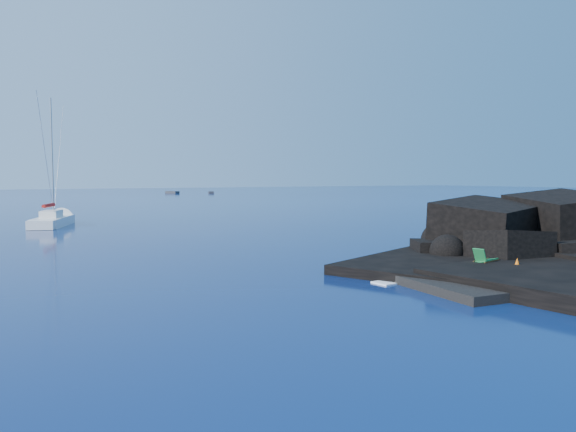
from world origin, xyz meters
The scene contains 11 objects.
ground centered at (0.00, 0.00, 0.00)m, with size 400.00×400.00×0.00m, color #040E3E.
headland centered at (13.00, 3.00, 0.00)m, with size 24.00×24.00×3.60m, color black, non-canonical shape.
beach centered at (4.50, 0.50, 0.00)m, with size 8.50×6.00×0.70m, color black.
surf_foam centered at (5.00, 5.00, 0.00)m, with size 10.00×8.00×0.06m, color white, non-canonical shape.
sailboat centered at (-7.91, 38.52, 0.00)m, with size 2.28×10.89×11.42m, color white, non-canonical shape.
deck_chair centered at (5.32, 2.03, 0.85)m, with size 1.44×0.63×0.99m, color #15622F, non-canonical shape.
towel centered at (3.35, -0.06, 0.38)m, with size 2.08×0.99×0.05m, color white.
sunbather centered at (3.35, -0.06, 0.51)m, with size 1.61×0.39×0.22m, color tan, non-canonical shape.
marker_cone centered at (5.69, 0.73, 0.63)m, with size 0.36×0.36×0.55m, color orange.
distant_boat_a centered at (32.91, 128.44, 0.00)m, with size 1.38×4.42×0.59m, color #2B2C31.
distant_boat_b centered at (41.58, 122.82, 0.00)m, with size 1.24×4.00×0.53m, color #2B2B31.
Camera 1 is at (-14.64, -14.91, 4.36)m, focal length 35.00 mm.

